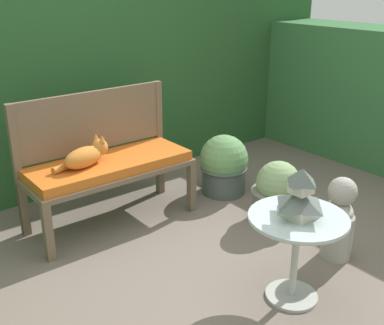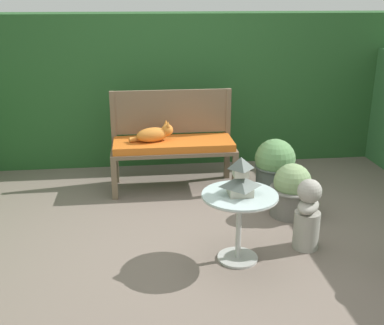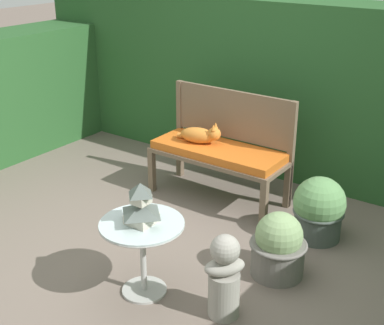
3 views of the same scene
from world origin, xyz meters
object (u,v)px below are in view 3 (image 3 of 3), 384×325
patio_table (142,238)px  potted_plant_table_far (278,246)px  garden_bust (224,277)px  pagoda_birdhouse (141,206)px  garden_bench (218,155)px  potted_plant_hedge_corner (319,209)px  cat (201,135)px

patio_table → potted_plant_table_far: size_ratio=1.16×
garden_bust → pagoda_birdhouse: bearing=137.2°
patio_table → potted_plant_table_far: (0.69, 0.77, -0.21)m
garden_bench → potted_plant_hedge_corner: bearing=-6.6°
garden_bench → patio_table: patio_table is taller
cat → pagoda_birdhouse: size_ratio=1.57×
garden_bench → potted_plant_table_far: (1.09, -0.83, -0.23)m
patio_table → pagoda_birdhouse: pagoda_birdhouse is taller
garden_bench → patio_table: bearing=-76.2°
garden_bench → potted_plant_hedge_corner: 1.14m
patio_table → potted_plant_hedge_corner: bearing=63.9°
garden_bench → garden_bust: 1.80m
cat → patio_table: size_ratio=0.79×
pagoda_birdhouse → garden_bust: size_ratio=0.49×
pagoda_birdhouse → potted_plant_table_far: (0.69, 0.77, -0.47)m
garden_bust → potted_plant_table_far: bearing=29.3°
garden_bench → potted_plant_hedge_corner: size_ratio=2.41×
garden_bust → potted_plant_table_far: 0.66m
garden_bench → garden_bust: (1.01, -1.48, -0.17)m
garden_bench → cat: 0.26m
cat → patio_table: bearing=-84.7°
cat → pagoda_birdhouse: (0.60, -1.59, 0.07)m
cat → pagoda_birdhouse: pagoda_birdhouse is taller
patio_table → garden_bust: 0.64m
garden_bench → potted_plant_hedge_corner: potted_plant_hedge_corner is taller
garden_bench → cat: size_ratio=2.79×
cat → garden_bust: size_ratio=0.77×
cat → garden_bust: cat is taller
cat → garden_bust: 1.93m
pagoda_birdhouse → patio_table: bearing=180.0°
potted_plant_table_far → potted_plant_hedge_corner: bearing=87.7°
garden_bench → potted_plant_table_far: garden_bench is taller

